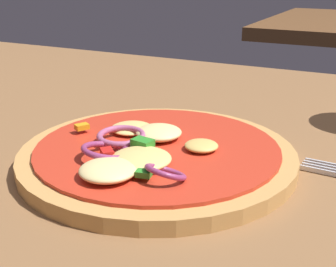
# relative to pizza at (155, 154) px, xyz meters

# --- Properties ---
(dining_table) EXTENTS (1.31, 0.82, 0.04)m
(dining_table) POSITION_rel_pizza_xyz_m (0.01, 0.01, -0.03)
(dining_table) COLOR brown
(dining_table) RESTS_ON ground
(pizza) EXTENTS (0.24, 0.24, 0.03)m
(pizza) POSITION_rel_pizza_xyz_m (0.00, 0.00, 0.00)
(pizza) COLOR tan
(pizza) RESTS_ON dining_table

